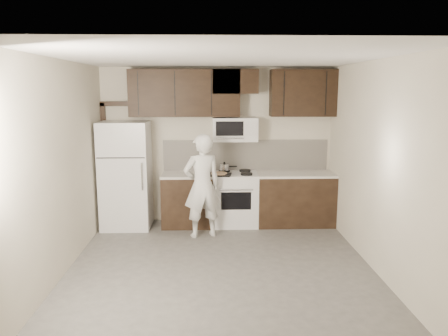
{
  "coord_description": "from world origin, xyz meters",
  "views": [
    {
      "loc": [
        -0.13,
        -5.37,
        2.34
      ],
      "look_at": [
        0.07,
        0.9,
        1.19
      ],
      "focal_mm": 35.0,
      "sensor_mm": 36.0,
      "label": 1
    }
  ],
  "objects_px": {
    "stove": "(235,199)",
    "microwave": "(235,129)",
    "person": "(202,186)",
    "refrigerator": "(126,175)"
  },
  "relations": [
    {
      "from": "microwave",
      "to": "person",
      "type": "distance_m",
      "value": 1.22
    },
    {
      "from": "person",
      "to": "microwave",
      "type": "bearing_deg",
      "value": -146.38
    },
    {
      "from": "microwave",
      "to": "person",
      "type": "bearing_deg",
      "value": -128.01
    },
    {
      "from": "stove",
      "to": "refrigerator",
      "type": "distance_m",
      "value": 1.9
    },
    {
      "from": "person",
      "to": "refrigerator",
      "type": "bearing_deg",
      "value": -41.26
    },
    {
      "from": "refrigerator",
      "to": "person",
      "type": "relative_size",
      "value": 1.09
    },
    {
      "from": "stove",
      "to": "person",
      "type": "relative_size",
      "value": 0.57
    },
    {
      "from": "stove",
      "to": "microwave",
      "type": "height_order",
      "value": "microwave"
    },
    {
      "from": "stove",
      "to": "microwave",
      "type": "relative_size",
      "value": 1.24
    },
    {
      "from": "stove",
      "to": "refrigerator",
      "type": "height_order",
      "value": "refrigerator"
    }
  ]
}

